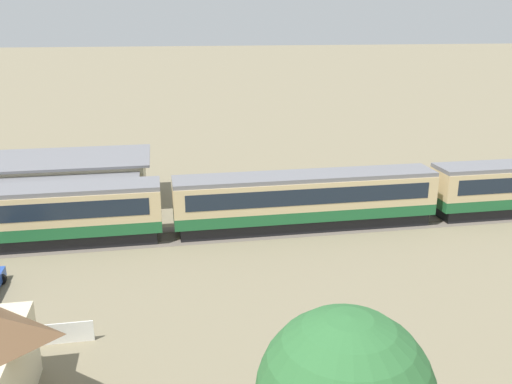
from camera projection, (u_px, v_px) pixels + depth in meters
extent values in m
cylinder|color=black|center=(479.00, 214.00, 41.03)|extent=(0.90, 0.18, 0.90)
cylinder|color=black|center=(469.00, 208.00, 42.37)|extent=(0.90, 0.18, 0.90)
cube|color=#1E6033|center=(305.00, 211.00, 39.14)|extent=(18.86, 2.99, 0.80)
cube|color=#D1B784|center=(306.00, 192.00, 38.71)|extent=(18.86, 2.99, 2.06)
cube|color=#192330|center=(306.00, 190.00, 38.68)|extent=(17.35, 3.03, 1.15)
cube|color=slate|center=(306.00, 176.00, 38.36)|extent=(18.86, 2.81, 0.30)
cube|color=black|center=(305.00, 221.00, 39.40)|extent=(18.10, 2.57, 0.88)
cylinder|color=black|center=(389.00, 220.00, 39.79)|extent=(0.90, 0.18, 0.90)
cylinder|color=black|center=(382.00, 213.00, 41.14)|extent=(0.90, 0.18, 0.90)
cylinder|color=black|center=(221.00, 231.00, 37.66)|extent=(0.90, 0.18, 0.90)
cylinder|color=black|center=(219.00, 224.00, 39.01)|extent=(0.90, 0.18, 0.90)
cube|color=#1E6033|center=(17.00, 228.00, 35.78)|extent=(18.86, 2.99, 0.80)
cube|color=#D1B784|center=(15.00, 208.00, 35.35)|extent=(18.86, 2.99, 2.06)
cube|color=#192330|center=(14.00, 207.00, 35.32)|extent=(17.35, 3.03, 1.15)
cube|color=slate|center=(12.00, 191.00, 34.99)|extent=(18.86, 2.81, 0.30)
cube|color=black|center=(19.00, 240.00, 36.03)|extent=(18.10, 2.57, 0.88)
cylinder|color=black|center=(114.00, 238.00, 36.43)|extent=(0.90, 0.18, 0.90)
cylinder|color=black|center=(116.00, 230.00, 37.77)|extent=(0.90, 0.18, 0.90)
cube|color=#665B51|center=(191.00, 235.00, 38.12)|extent=(144.21, 3.60, 0.01)
cube|color=#4C4238|center=(192.00, 239.00, 37.44)|extent=(144.21, 0.12, 0.04)
cube|color=#4C4238|center=(191.00, 231.00, 38.79)|extent=(144.21, 0.12, 0.04)
cube|color=beige|center=(65.00, 182.00, 44.04)|extent=(12.73, 6.97, 3.74)
cube|color=slate|center=(63.00, 159.00, 43.45)|extent=(13.75, 7.53, 0.20)
cube|color=slate|center=(54.00, 179.00, 39.58)|extent=(12.22, 1.60, 0.16)
cylinder|color=brown|center=(56.00, 204.00, 39.53)|extent=(0.14, 0.14, 3.26)
cylinder|color=black|center=(1.00, 279.00, 30.91)|extent=(0.62, 0.20, 0.62)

